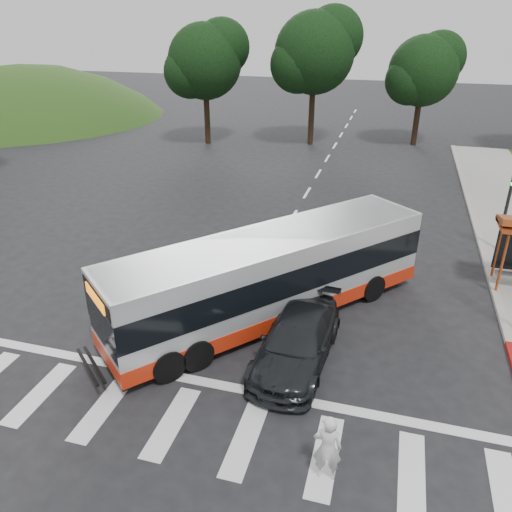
% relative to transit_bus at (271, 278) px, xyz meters
% --- Properties ---
extents(ground, '(140.00, 140.00, 0.00)m').
position_rel_transit_bus_xyz_m(ground, '(-1.21, -0.63, -1.50)').
color(ground, black).
rests_on(ground, ground).
extents(curb_east, '(0.30, 40.00, 0.15)m').
position_rel_transit_bus_xyz_m(curb_east, '(7.79, 7.37, -1.42)').
color(curb_east, '#9E9991').
rests_on(curb_east, ground).
extents(hillside_nw, '(44.00, 44.00, 10.00)m').
position_rel_transit_bus_xyz_m(hillside_nw, '(-33.21, 29.37, -1.50)').
color(hillside_nw, '#1D3B13').
rests_on(hillside_nw, ground).
extents(crosswalk_ladder, '(18.00, 2.60, 0.01)m').
position_rel_transit_bus_xyz_m(crosswalk_ladder, '(-1.21, -5.63, -1.49)').
color(crosswalk_ladder, silver).
rests_on(crosswalk_ladder, ground).
extents(traffic_signal_ne_short, '(0.18, 0.37, 4.00)m').
position_rel_transit_bus_xyz_m(traffic_signal_ne_short, '(8.39, 7.86, 0.98)').
color(traffic_signal_ne_short, black).
rests_on(traffic_signal_ne_short, ground).
extents(tree_north_a, '(6.60, 6.15, 10.17)m').
position_rel_transit_bus_xyz_m(tree_north_a, '(-3.13, 25.44, 5.42)').
color(tree_north_a, black).
rests_on(tree_north_a, ground).
extents(tree_north_b, '(5.72, 5.33, 8.43)m').
position_rel_transit_bus_xyz_m(tree_north_b, '(4.86, 27.43, 4.16)').
color(tree_north_b, black).
rests_on(tree_north_b, ground).
extents(tree_north_c, '(6.16, 5.74, 9.30)m').
position_rel_transit_bus_xyz_m(tree_north_c, '(-11.14, 23.43, 4.79)').
color(tree_north_c, black).
rests_on(tree_north_c, ground).
extents(transit_bus, '(9.47, 10.43, 3.00)m').
position_rel_transit_bus_xyz_m(transit_bus, '(0.00, 0.00, 0.00)').
color(transit_bus, silver).
rests_on(transit_bus, ground).
extents(pedestrian, '(0.67, 0.47, 1.77)m').
position_rel_transit_bus_xyz_m(pedestrian, '(2.87, -6.19, -0.61)').
color(pedestrian, silver).
rests_on(pedestrian, ground).
extents(dark_sedan, '(2.30, 5.02, 1.42)m').
position_rel_transit_bus_xyz_m(dark_sedan, '(1.37, -2.21, -0.79)').
color(dark_sedan, black).
rests_on(dark_sedan, ground).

